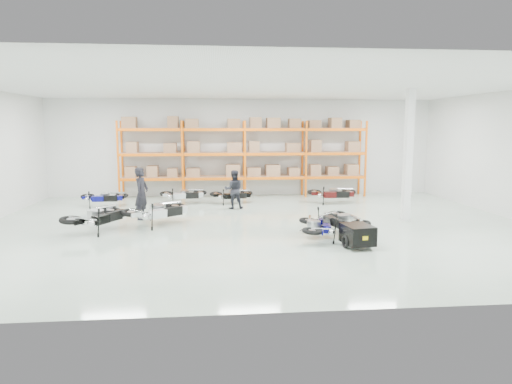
{
  "coord_description": "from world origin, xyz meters",
  "views": [
    {
      "loc": [
        -1.42,
        -14.52,
        3.22
      ],
      "look_at": [
        -0.04,
        0.26,
        1.1
      ],
      "focal_mm": 32.0,
      "sensor_mm": 36.0,
      "label": 1
    }
  ],
  "objects": [
    {
      "name": "moto_back_c",
      "position": [
        -0.65,
        4.59,
        0.48
      ],
      "size": [
        1.68,
        0.99,
        1.03
      ],
      "primitive_type": null,
      "rotation": [
        0.0,
        -0.09,
        1.7
      ],
      "color": "black",
      "rests_on": "ground"
    },
    {
      "name": "moto_back_b",
      "position": [
        -2.69,
        4.68,
        0.52
      ],
      "size": [
        1.78,
        1.04,
        1.1
      ],
      "primitive_type": null,
      "rotation": [
        0.0,
        -0.09,
        1.69
      ],
      "color": "silver",
      "rests_on": "ground"
    },
    {
      "name": "structural_column",
      "position": [
        5.2,
        0.5,
        2.25
      ],
      "size": [
        0.25,
        0.25,
        4.5
      ],
      "primitive_type": "cube",
      "color": "white",
      "rests_on": "ground"
    },
    {
      "name": "room",
      "position": [
        0.0,
        0.0,
        2.25
      ],
      "size": [
        18.0,
        18.0,
        18.0
      ],
      "color": "#B7CCB8",
      "rests_on": "ground"
    },
    {
      "name": "moto_back_d",
      "position": [
        3.61,
        4.25,
        0.55
      ],
      "size": [
        1.82,
        0.95,
        1.16
      ],
      "primitive_type": null,
      "rotation": [
        0.0,
        -0.09,
        1.54
      ],
      "color": "#400C0D",
      "rests_on": "ground"
    },
    {
      "name": "moto_back_a",
      "position": [
        -5.89,
        4.29,
        0.5
      ],
      "size": [
        1.64,
        0.84,
        1.05
      ],
      "primitive_type": null,
      "rotation": [
        0.0,
        -0.09,
        1.59
      ],
      "color": "navy",
      "rests_on": "ground"
    },
    {
      "name": "moto_silver_left",
      "position": [
        -3.26,
        0.47,
        0.61
      ],
      "size": [
        2.18,
        2.02,
        1.29
      ],
      "primitive_type": null,
      "rotation": [
        0.0,
        -0.09,
        2.24
      ],
      "color": "silver",
      "rests_on": "ground"
    },
    {
      "name": "person_back",
      "position": [
        -0.63,
        3.37,
        0.77
      ],
      "size": [
        0.75,
        0.59,
        1.54
      ],
      "primitive_type": "imported",
      "rotation": [
        0.0,
        0.0,
        3.13
      ],
      "color": "black",
      "rests_on": "ground"
    },
    {
      "name": "pallet_rack",
      "position": [
        -0.0,
        6.45,
        2.26
      ],
      "size": [
        11.28,
        0.98,
        3.62
      ],
      "color": "orange",
      "rests_on": "ground"
    },
    {
      "name": "moto_black_far_left",
      "position": [
        -5.01,
        -0.3,
        0.61
      ],
      "size": [
        1.84,
        2.22,
        1.29
      ],
      "primitive_type": null,
      "rotation": [
        0.0,
        -0.09,
        2.62
      ],
      "color": "black",
      "rests_on": "ground"
    },
    {
      "name": "trailer",
      "position": [
        2.4,
        -2.9,
        0.36
      ],
      "size": [
        0.82,
        1.51,
        0.62
      ],
      "rotation": [
        0.0,
        0.0,
        0.15
      ],
      "color": "black",
      "rests_on": "ground"
    },
    {
      "name": "moto_blue_centre",
      "position": [
        1.51,
        -1.94,
        0.5
      ],
      "size": [
        1.02,
        1.73,
        1.06
      ],
      "primitive_type": null,
      "rotation": [
        0.0,
        -0.09,
        3.01
      ],
      "color": "#08074B",
      "rests_on": "ground"
    },
    {
      "name": "moto_touring_right",
      "position": [
        2.4,
        -1.3,
        0.55
      ],
      "size": [
        1.25,
        1.95,
        1.16
      ],
      "primitive_type": null,
      "rotation": [
        0.0,
        -0.09,
        0.21
      ],
      "color": "black",
      "rests_on": "ground"
    },
    {
      "name": "person_left",
      "position": [
        -3.95,
        1.59,
        0.91
      ],
      "size": [
        0.61,
        0.76,
        1.82
      ],
      "primitive_type": "imported",
      "rotation": [
        0.0,
        0.0,
        1.27
      ],
      "color": "black",
      "rests_on": "ground"
    }
  ]
}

